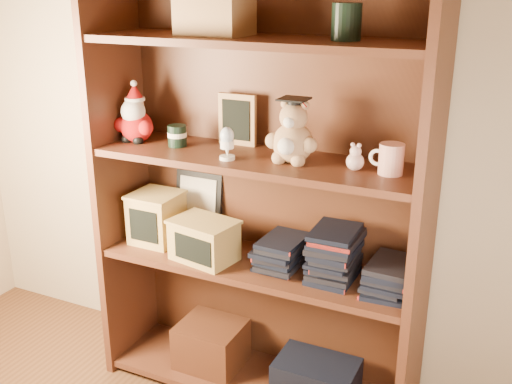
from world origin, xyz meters
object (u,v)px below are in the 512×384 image
bookcase (261,198)px  treats_box (157,217)px  grad_teddy_bear (292,137)px  teacher_mug (390,159)px

bookcase → treats_box: 0.45m
bookcase → grad_teddy_bear: bearing=-22.4°
bookcase → teacher_mug: size_ratio=14.47×
bookcase → grad_teddy_bear: (0.14, -0.06, 0.25)m
bookcase → grad_teddy_bear: 0.30m
grad_teddy_bear → teacher_mug: grad_teddy_bear is taller
bookcase → teacher_mug: 0.52m
grad_teddy_bear → treats_box: grad_teddy_bear is taller
bookcase → treats_box: bearing=-173.1°
bookcase → treats_box: (-0.43, -0.05, -0.13)m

